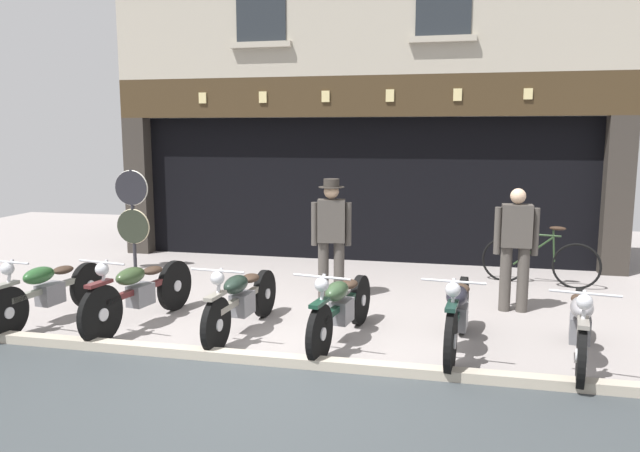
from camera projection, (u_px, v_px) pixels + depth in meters
ground at (243, 414)px, 5.22m from camera, size 21.03×22.00×0.18m
shop_facade at (373, 165)px, 12.69m from camera, size 9.33×4.42×5.98m
motorcycle_far_left at (48, 290)px, 7.58m from camera, size 0.62×1.96×0.90m
motorcycle_left at (139, 291)px, 7.43m from camera, size 0.62×2.04×0.93m
motorcycle_center_left at (241, 299)px, 7.15m from camera, size 0.62×1.95×0.89m
motorcycle_center at (341, 306)px, 6.84m from camera, size 0.62×1.96×0.91m
motorcycle_center_right at (458, 313)px, 6.54m from camera, size 0.62×1.99×0.93m
motorcycle_right at (580, 324)px, 6.22m from camera, size 0.62×1.97×0.89m
salesman_left at (331, 233)px, 8.54m from camera, size 0.55×0.36×1.70m
shopkeeper_center at (516, 244)px, 7.97m from camera, size 0.56×0.24×1.63m
tyre_sign_pole at (132, 209)px, 10.43m from camera, size 0.61×0.06×1.71m
advert_board_near at (429, 160)px, 10.83m from camera, size 0.73×0.03×0.91m
leaning_bicycle at (540, 261)px, 9.46m from camera, size 1.72×0.60×0.94m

